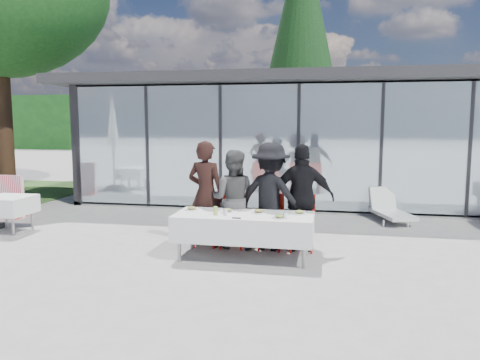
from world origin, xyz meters
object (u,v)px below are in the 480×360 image
Objects in this scene: diner_chair_a at (207,216)px; plate_a at (192,209)px; dining_table at (244,227)px; folded_eyeglasses at (236,218)px; diner_chair_c at (271,218)px; conifer_tree at (301,32)px; diner_c at (271,196)px; plate_c at (259,212)px; diner_a at (206,194)px; juice_bottle at (216,211)px; plate_extra at (280,217)px; spare_table_left at (9,205)px; lounger at (389,209)px; plate_b at (227,211)px; diner_b at (233,199)px; diner_chair_b at (234,217)px; diner_d at (302,198)px; plate_d at (299,213)px; diner_chair_d at (302,220)px.

diner_chair_a reaches higher than plate_a.
folded_eyeglasses is at bearing -98.18° from dining_table.
diner_chair_c reaches higher than plate_a.
conifer_tree is (-0.28, 12.29, 5.45)m from diner_chair_c.
diner_c is 0.60m from plate_c.
diner_chair_c is (0.35, 0.75, -0.00)m from dining_table.
diner_c is 0.18× the size of conifer_tree.
conifer_tree reaches higher than plate_c.
diner_a is 0.93m from juice_bottle.
spare_table_left is at bearing 168.13° from plate_extra.
dining_table reaches higher than lounger.
diner_c is 0.89m from plate_b.
diner_chair_c is 1.21m from folded_eyeglasses.
diner_c is 1.30× the size of lounger.
diner_c is 8.03× the size of plate_a.
diner_a is at bearing 1.07° from diner_b.
diner_b reaches higher than juice_bottle.
diner_a reaches higher than plate_b.
dining_table is at bearing -42.39° from diner_chair_a.
diner_chair_b is at bearing 92.36° from plate_b.
spare_table_left is 0.59× the size of lounger.
conifer_tree reaches higher than diner_chair_c.
diner_b is at bearing 92.67° from plate_b.
lounger is at bearing 42.90° from diner_chair_b.
plate_a is at bearing 174.48° from plate_b.
conifer_tree is at bearing 90.64° from plate_c.
diner_d reaches higher than dining_table.
dining_table is at bearing 19.68° from juice_bottle.
plate_b is at bearing 61.01° from juice_bottle.
conifer_tree reaches higher than diner_chair_b.
diner_b is 7.45× the size of plate_b.
plate_c is 0.56m from folded_eyeglasses.
plate_a is at bearing 147.71° from juice_bottle.
plate_d is at bearing 84.34° from diner_d.
diner_chair_d is 1.13× the size of spare_table_left.
diner_c is 0.41m from diner_chair_c.
spare_table_left is at bearing 166.65° from juice_bottle.
dining_table is 9.60× the size of plate_a.
juice_bottle is at bearing 62.84° from diner_c.
plate_c is 0.67m from plate_d.
diner_chair_c is 0.67× the size of lounger.
plate_d is 1.68× the size of folded_eyeglasses.
diner_d is 2.17× the size of spare_table_left.
diner_a is 1.02× the size of diner_d.
plate_c is (-0.68, -0.63, 0.24)m from diner_chair_d.
plate_a is (-0.93, 0.16, 0.24)m from dining_table.
diner_chair_d is 0.65m from plate_d.
plate_c is at bearing 136.28° from plate_extra.
plate_d and plate_extra have the same top height.
plate_extra reaches higher than dining_table.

